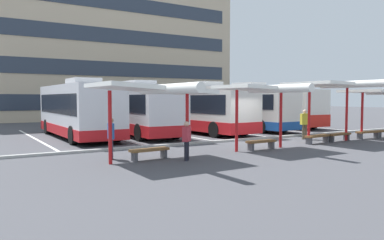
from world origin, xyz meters
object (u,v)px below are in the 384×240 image
object	(u,v)px
waiting_shelter_3	(382,92)
waiting_passenger_0	(305,122)
bench_0	(149,151)
bench_4	(368,133)
waiting_passenger_1	(111,135)
waiting_passenger_2	(187,138)
coach_bus_2	(193,109)
coach_bus_3	(237,108)
bench_1	(261,143)
bench_2	(318,137)
bench_3	(339,135)
waiting_shelter_2	(334,86)
waiting_shelter_0	(154,90)
coach_bus_0	(78,110)
waiting_shelter_1	(264,90)
coach_bus_4	(266,108)
coach_bus_1	(131,110)

from	to	relation	value
waiting_shelter_3	waiting_passenger_0	size ratio (longest dim) A/B	2.73
bench_0	bench_4	size ratio (longest dim) A/B	0.91
bench_4	bench_0	bearing A→B (deg)	-179.41
waiting_passenger_1	waiting_passenger_2	size ratio (longest dim) A/B	1.08
coach_bus_2	waiting_shelter_3	size ratio (longest dim) A/B	2.40
coach_bus_3	bench_1	size ratio (longest dim) A/B	6.77
bench_1	bench_2	distance (m)	4.34
bench_2	bench_3	size ratio (longest dim) A/B	1.03
bench_1	waiting_shelter_2	distance (m)	5.92
waiting_shelter_0	waiting_passenger_2	bearing A→B (deg)	-25.04
coach_bus_0	bench_2	distance (m)	14.13
waiting_shelter_1	bench_2	size ratio (longest dim) A/B	2.29
waiting_shelter_1	bench_1	size ratio (longest dim) A/B	2.74
bench_3	waiting_passenger_2	xyz separation A→B (m)	(-10.71, -1.13, 0.53)
coach_bus_3	bench_4	size ratio (longest dim) A/B	5.95
waiting_shelter_2	waiting_passenger_2	distance (m)	10.10
coach_bus_0	coach_bus_3	distance (m)	12.27
coach_bus_4	bench_4	size ratio (longest dim) A/B	6.71
coach_bus_3	waiting_passenger_0	size ratio (longest dim) A/B	6.18
bench_4	waiting_passenger_0	xyz separation A→B (m)	(-3.57, 1.76, 0.69)
waiting_passenger_2	bench_2	bearing A→B (deg)	7.14
coach_bus_2	coach_bus_1	bearing A→B (deg)	168.71
waiting_passenger_2	waiting_passenger_1	bearing A→B (deg)	141.99
bench_2	bench_4	world-z (taller)	same
coach_bus_0	waiting_passenger_1	xyz separation A→B (m)	(-1.08, -8.92, -0.73)
waiting_shelter_2	waiting_shelter_3	world-z (taller)	waiting_shelter_2
bench_3	waiting_passenger_2	distance (m)	10.78
bench_3	waiting_passenger_1	xyz separation A→B (m)	(-13.10, 0.74, 0.62)
coach_bus_2	waiting_shelter_3	world-z (taller)	coach_bus_2
coach_bus_0	waiting_shelter_1	xyz separation A→B (m)	(5.88, -10.12, 1.12)
waiting_passenger_1	coach_bus_2	bearing A→B (deg)	43.12
bench_1	bench_2	xyz separation A→B (m)	(4.33, 0.32, 0.01)
waiting_passenger_0	coach_bus_0	bearing A→B (deg)	144.69
coach_bus_4	coach_bus_2	bearing A→B (deg)	-167.88
bench_0	bench_3	size ratio (longest dim) A/B	0.89
coach_bus_4	waiting_passenger_2	bearing A→B (deg)	-141.57
bench_0	waiting_shelter_1	world-z (taller)	waiting_shelter_1
waiting_shelter_3	bench_4	distance (m)	2.61
waiting_shelter_0	waiting_passenger_0	size ratio (longest dim) A/B	2.94
coach_bus_2	bench_3	world-z (taller)	coach_bus_2
bench_1	bench_4	xyz separation A→B (m)	(8.85, 0.31, 0.01)
coach_bus_1	bench_4	xyz separation A→B (m)	(11.05, -10.22, -1.31)
coach_bus_2	bench_4	distance (m)	11.54
waiting_shelter_1	coach_bus_3	bearing A→B (deg)	57.50
waiting_shelter_0	bench_1	distance (m)	6.21
waiting_shelter_2	waiting_shelter_3	size ratio (longest dim) A/B	1.10
coach_bus_1	waiting_shelter_3	bearing A→B (deg)	-41.26
waiting_shelter_1	waiting_passenger_1	size ratio (longest dim) A/B	2.66
waiting_shelter_1	bench_3	world-z (taller)	waiting_shelter_1
waiting_passenger_1	coach_bus_1	bearing A→B (deg)	63.25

